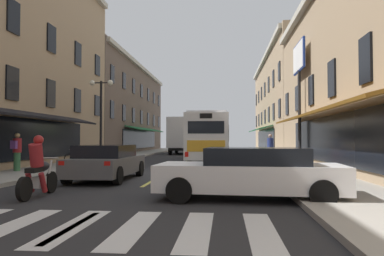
{
  "coord_description": "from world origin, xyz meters",
  "views": [
    {
      "loc": [
        2.69,
        -16.24,
        1.55
      ],
      "look_at": [
        0.5,
        7.75,
        2.3
      ],
      "focal_mm": 33.86,
      "sensor_mm": 36.0,
      "label": 1
    }
  ],
  "objects_px": {
    "sedan_near": "(251,173)",
    "sedan_mid": "(107,162)",
    "billboard_sign": "(299,71)",
    "pedestrian_near": "(17,151)",
    "street_lamp_twin": "(101,117)",
    "bicycle_near": "(79,159)",
    "box_truck": "(183,136)",
    "transit_bus": "(211,137)",
    "pedestrian_mid": "(270,148)",
    "motorcycle_rider": "(38,171)"
  },
  "relations": [
    {
      "from": "sedan_mid",
      "to": "motorcycle_rider",
      "type": "distance_m",
      "value": 4.19
    },
    {
      "from": "box_truck",
      "to": "street_lamp_twin",
      "type": "height_order",
      "value": "street_lamp_twin"
    },
    {
      "from": "pedestrian_near",
      "to": "motorcycle_rider",
      "type": "bearing_deg",
      "value": -51.29
    },
    {
      "from": "motorcycle_rider",
      "to": "street_lamp_twin",
      "type": "height_order",
      "value": "street_lamp_twin"
    },
    {
      "from": "pedestrian_near",
      "to": "pedestrian_mid",
      "type": "height_order",
      "value": "pedestrian_mid"
    },
    {
      "from": "billboard_sign",
      "to": "street_lamp_twin",
      "type": "bearing_deg",
      "value": -175.81
    },
    {
      "from": "sedan_near",
      "to": "bicycle_near",
      "type": "bearing_deg",
      "value": 132.81
    },
    {
      "from": "bicycle_near",
      "to": "pedestrian_mid",
      "type": "height_order",
      "value": "pedestrian_mid"
    },
    {
      "from": "bicycle_near",
      "to": "street_lamp_twin",
      "type": "height_order",
      "value": "street_lamp_twin"
    },
    {
      "from": "pedestrian_near",
      "to": "pedestrian_mid",
      "type": "relative_size",
      "value": 0.98
    },
    {
      "from": "billboard_sign",
      "to": "sedan_mid",
      "type": "xyz_separation_m",
      "value": [
        -8.86,
        -8.18,
        -4.89
      ]
    },
    {
      "from": "pedestrian_mid",
      "to": "billboard_sign",
      "type": "bearing_deg",
      "value": -151.31
    },
    {
      "from": "box_truck",
      "to": "street_lamp_twin",
      "type": "xyz_separation_m",
      "value": [
        -2.93,
        -17.25,
        0.95
      ]
    },
    {
      "from": "billboard_sign",
      "to": "pedestrian_near",
      "type": "bearing_deg",
      "value": -155.22
    },
    {
      "from": "sedan_near",
      "to": "sedan_mid",
      "type": "height_order",
      "value": "sedan_near"
    },
    {
      "from": "street_lamp_twin",
      "to": "pedestrian_near",
      "type": "bearing_deg",
      "value": -109.6
    },
    {
      "from": "transit_bus",
      "to": "sedan_near",
      "type": "bearing_deg",
      "value": -84.31
    },
    {
      "from": "pedestrian_near",
      "to": "pedestrian_mid",
      "type": "bearing_deg",
      "value": 32.46
    },
    {
      "from": "box_truck",
      "to": "street_lamp_twin",
      "type": "bearing_deg",
      "value": -99.63
    },
    {
      "from": "pedestrian_near",
      "to": "street_lamp_twin",
      "type": "height_order",
      "value": "street_lamp_twin"
    },
    {
      "from": "bicycle_near",
      "to": "billboard_sign",
      "type": "bearing_deg",
      "value": 14.82
    },
    {
      "from": "transit_bus",
      "to": "street_lamp_twin",
      "type": "xyz_separation_m",
      "value": [
        -6.3,
        -5.49,
        1.18
      ]
    },
    {
      "from": "transit_bus",
      "to": "box_truck",
      "type": "xyz_separation_m",
      "value": [
        -3.37,
        11.77,
        0.24
      ]
    },
    {
      "from": "transit_bus",
      "to": "pedestrian_mid",
      "type": "height_order",
      "value": "transit_bus"
    },
    {
      "from": "sedan_near",
      "to": "street_lamp_twin",
      "type": "distance_m",
      "value": 14.04
    },
    {
      "from": "sedan_mid",
      "to": "box_truck",
      "type": "bearing_deg",
      "value": 89.75
    },
    {
      "from": "box_truck",
      "to": "street_lamp_twin",
      "type": "distance_m",
      "value": 17.52
    },
    {
      "from": "bicycle_near",
      "to": "pedestrian_near",
      "type": "distance_m",
      "value": 3.51
    },
    {
      "from": "box_truck",
      "to": "pedestrian_mid",
      "type": "relative_size",
      "value": 3.99
    },
    {
      "from": "billboard_sign",
      "to": "sedan_mid",
      "type": "relative_size",
      "value": 1.59
    },
    {
      "from": "transit_bus",
      "to": "street_lamp_twin",
      "type": "relative_size",
      "value": 2.42
    },
    {
      "from": "street_lamp_twin",
      "to": "motorcycle_rider",
      "type": "bearing_deg",
      "value": -78.58
    },
    {
      "from": "billboard_sign",
      "to": "transit_bus",
      "type": "xyz_separation_m",
      "value": [
        -5.38,
        4.63,
        -3.88
      ]
    },
    {
      "from": "transit_bus",
      "to": "box_truck",
      "type": "bearing_deg",
      "value": 106.0
    },
    {
      "from": "billboard_sign",
      "to": "street_lamp_twin",
      "type": "relative_size",
      "value": 1.44
    },
    {
      "from": "sedan_near",
      "to": "pedestrian_near",
      "type": "bearing_deg",
      "value": 149.17
    },
    {
      "from": "billboard_sign",
      "to": "pedestrian_near",
      "type": "xyz_separation_m",
      "value": [
        -13.61,
        -6.28,
        -4.54
      ]
    },
    {
      "from": "transit_bus",
      "to": "sedan_mid",
      "type": "relative_size",
      "value": 2.66
    },
    {
      "from": "transit_bus",
      "to": "pedestrian_near",
      "type": "xyz_separation_m",
      "value": [
        -8.23,
        -10.91,
        -0.66
      ]
    },
    {
      "from": "billboard_sign",
      "to": "pedestrian_mid",
      "type": "height_order",
      "value": "billboard_sign"
    },
    {
      "from": "transit_bus",
      "to": "street_lamp_twin",
      "type": "bearing_deg",
      "value": -138.95
    },
    {
      "from": "pedestrian_mid",
      "to": "transit_bus",
      "type": "bearing_deg",
      "value": -10.9
    },
    {
      "from": "bicycle_near",
      "to": "street_lamp_twin",
      "type": "distance_m",
      "value": 3.35
    },
    {
      "from": "sedan_mid",
      "to": "street_lamp_twin",
      "type": "distance_m",
      "value": 8.15
    },
    {
      "from": "sedan_mid",
      "to": "pedestrian_near",
      "type": "height_order",
      "value": "pedestrian_near"
    },
    {
      "from": "motorcycle_rider",
      "to": "bicycle_near",
      "type": "height_order",
      "value": "motorcycle_rider"
    },
    {
      "from": "box_truck",
      "to": "motorcycle_rider",
      "type": "bearing_deg",
      "value": -91.21
    },
    {
      "from": "sedan_near",
      "to": "pedestrian_near",
      "type": "height_order",
      "value": "pedestrian_near"
    },
    {
      "from": "sedan_near",
      "to": "billboard_sign",
      "type": "bearing_deg",
      "value": 73.13
    },
    {
      "from": "box_truck",
      "to": "pedestrian_mid",
      "type": "distance_m",
      "value": 17.62
    }
  ]
}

